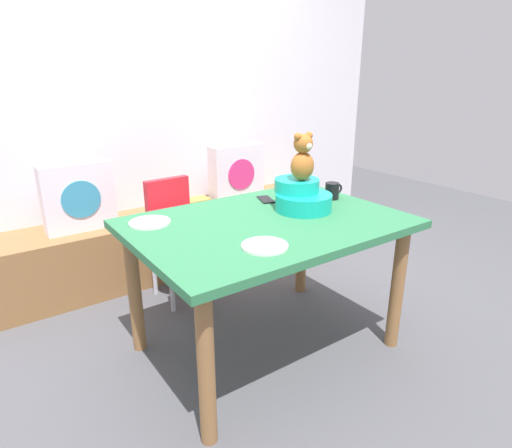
{
  "coord_description": "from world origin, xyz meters",
  "views": [
    {
      "loc": [
        -1.22,
        -1.63,
        1.44
      ],
      "look_at": [
        0.0,
        0.1,
        0.69
      ],
      "focal_mm": 30.29,
      "sensor_mm": 36.0,
      "label": 1
    }
  ],
  "objects_px": {
    "dining_table": "(267,238)",
    "dinner_plate_far": "(150,223)",
    "book_stack": "(196,202)",
    "infant_seat_teal": "(301,196)",
    "ketchup_bottle": "(302,176)",
    "pillow_floral_right": "(237,173)",
    "highchair": "(178,223)",
    "coffee_mug": "(332,191)",
    "pillow_floral_left": "(78,197)",
    "cell_phone": "(266,200)",
    "dinner_plate_near": "(265,246)",
    "teddy_bear": "(303,158)"
  },
  "relations": [
    {
      "from": "book_stack",
      "to": "dining_table",
      "type": "bearing_deg",
      "value": -100.86
    },
    {
      "from": "dinner_plate_far",
      "to": "highchair",
      "type": "bearing_deg",
      "value": 53.2
    },
    {
      "from": "coffee_mug",
      "to": "cell_phone",
      "type": "relative_size",
      "value": 0.83
    },
    {
      "from": "dining_table",
      "to": "cell_phone",
      "type": "distance_m",
      "value": 0.37
    },
    {
      "from": "book_stack",
      "to": "teddy_bear",
      "type": "relative_size",
      "value": 0.8
    },
    {
      "from": "highchair",
      "to": "coffee_mug",
      "type": "height_order",
      "value": "coffee_mug"
    },
    {
      "from": "pillow_floral_right",
      "to": "teddy_bear",
      "type": "distance_m",
      "value": 1.26
    },
    {
      "from": "book_stack",
      "to": "cell_phone",
      "type": "relative_size",
      "value": 1.39
    },
    {
      "from": "highchair",
      "to": "coffee_mug",
      "type": "xyz_separation_m",
      "value": [
        0.66,
        -0.7,
        0.27
      ]
    },
    {
      "from": "pillow_floral_right",
      "to": "highchair",
      "type": "relative_size",
      "value": 0.56
    },
    {
      "from": "book_stack",
      "to": "teddy_bear",
      "type": "bearing_deg",
      "value": -89.12
    },
    {
      "from": "book_stack",
      "to": "dinner_plate_far",
      "type": "distance_m",
      "value": 1.22
    },
    {
      "from": "highchair",
      "to": "dining_table",
      "type": "bearing_deg",
      "value": -81.01
    },
    {
      "from": "teddy_bear",
      "to": "dinner_plate_far",
      "type": "relative_size",
      "value": 1.25
    },
    {
      "from": "highchair",
      "to": "dinner_plate_far",
      "type": "xyz_separation_m",
      "value": [
        -0.38,
        -0.5,
        0.22
      ]
    },
    {
      "from": "coffee_mug",
      "to": "cell_phone",
      "type": "bearing_deg",
      "value": 149.38
    },
    {
      "from": "highchair",
      "to": "teddy_bear",
      "type": "bearing_deg",
      "value": -63.22
    },
    {
      "from": "dinner_plate_far",
      "to": "dining_table",
      "type": "bearing_deg",
      "value": -29.84
    },
    {
      "from": "highchair",
      "to": "ketchup_bottle",
      "type": "xyz_separation_m",
      "value": [
        0.65,
        -0.44,
        0.31
      ]
    },
    {
      "from": "infant_seat_teal",
      "to": "coffee_mug",
      "type": "height_order",
      "value": "infant_seat_teal"
    },
    {
      "from": "pillow_floral_left",
      "to": "highchair",
      "type": "relative_size",
      "value": 0.56
    },
    {
      "from": "dinner_plate_far",
      "to": "pillow_floral_right",
      "type": "bearing_deg",
      "value": 40.06
    },
    {
      "from": "pillow_floral_left",
      "to": "dining_table",
      "type": "xyz_separation_m",
      "value": [
        0.62,
        -1.21,
        -0.04
      ]
    },
    {
      "from": "teddy_bear",
      "to": "dinner_plate_far",
      "type": "bearing_deg",
      "value": 161.86
    },
    {
      "from": "dinner_plate_near",
      "to": "cell_phone",
      "type": "height_order",
      "value": "dinner_plate_near"
    },
    {
      "from": "infant_seat_teal",
      "to": "dinner_plate_near",
      "type": "distance_m",
      "value": 0.57
    },
    {
      "from": "infant_seat_teal",
      "to": "dinner_plate_far",
      "type": "xyz_separation_m",
      "value": [
        -0.76,
        0.25,
        -0.07
      ]
    },
    {
      "from": "book_stack",
      "to": "cell_phone",
      "type": "bearing_deg",
      "value": -92.08
    },
    {
      "from": "dining_table",
      "to": "pillow_floral_left",
      "type": "bearing_deg",
      "value": 117.1
    },
    {
      "from": "coffee_mug",
      "to": "dinner_plate_far",
      "type": "xyz_separation_m",
      "value": [
        -1.04,
        0.2,
        -0.04
      ]
    },
    {
      "from": "dining_table",
      "to": "ketchup_bottle",
      "type": "xyz_separation_m",
      "value": [
        0.53,
        0.35,
        0.19
      ]
    },
    {
      "from": "highchair",
      "to": "infant_seat_teal",
      "type": "bearing_deg",
      "value": -63.2
    },
    {
      "from": "coffee_mug",
      "to": "cell_phone",
      "type": "distance_m",
      "value": 0.39
    },
    {
      "from": "pillow_floral_right",
      "to": "book_stack",
      "type": "xyz_separation_m",
      "value": [
        -0.36,
        0.02,
        -0.19
      ]
    },
    {
      "from": "book_stack",
      "to": "ketchup_bottle",
      "type": "height_order",
      "value": "ketchup_bottle"
    },
    {
      "from": "pillow_floral_left",
      "to": "dining_table",
      "type": "distance_m",
      "value": 1.36
    },
    {
      "from": "highchair",
      "to": "infant_seat_teal",
      "type": "xyz_separation_m",
      "value": [
        0.38,
        -0.75,
        0.29
      ]
    },
    {
      "from": "infant_seat_teal",
      "to": "ketchup_bottle",
      "type": "xyz_separation_m",
      "value": [
        0.27,
        0.31,
        0.02
      ]
    },
    {
      "from": "dining_table",
      "to": "highchair",
      "type": "relative_size",
      "value": 1.7
    },
    {
      "from": "pillow_floral_right",
      "to": "book_stack",
      "type": "bearing_deg",
      "value": 176.63
    },
    {
      "from": "dinner_plate_near",
      "to": "cell_phone",
      "type": "xyz_separation_m",
      "value": [
        0.42,
        0.56,
        -0.0
      ]
    },
    {
      "from": "coffee_mug",
      "to": "dinner_plate_far",
      "type": "height_order",
      "value": "coffee_mug"
    },
    {
      "from": "infant_seat_teal",
      "to": "pillow_floral_right",
      "type": "bearing_deg",
      "value": 73.86
    },
    {
      "from": "pillow_floral_right",
      "to": "dining_table",
      "type": "relative_size",
      "value": 0.33
    },
    {
      "from": "book_stack",
      "to": "dining_table",
      "type": "height_order",
      "value": "dining_table"
    },
    {
      "from": "infant_seat_teal",
      "to": "cell_phone",
      "type": "xyz_separation_m",
      "value": [
        -0.05,
        0.25,
        -0.07
      ]
    },
    {
      "from": "book_stack",
      "to": "highchair",
      "type": "xyz_separation_m",
      "value": [
        -0.36,
        -0.44,
        0.03
      ]
    },
    {
      "from": "dining_table",
      "to": "dinner_plate_far",
      "type": "xyz_separation_m",
      "value": [
        -0.5,
        0.29,
        0.1
      ]
    },
    {
      "from": "highchair",
      "to": "ketchup_bottle",
      "type": "height_order",
      "value": "ketchup_bottle"
    },
    {
      "from": "dinner_plate_far",
      "to": "cell_phone",
      "type": "height_order",
      "value": "dinner_plate_far"
    }
  ]
}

